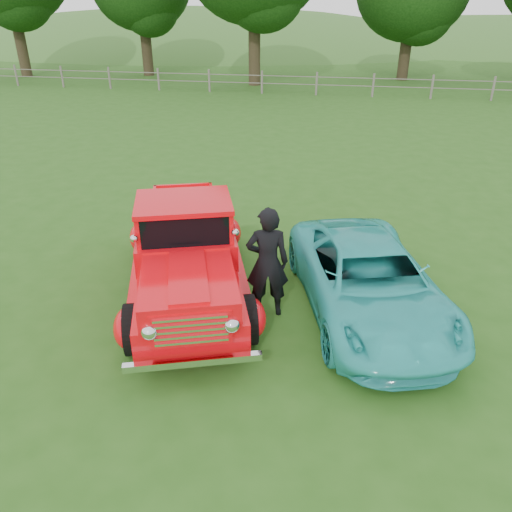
# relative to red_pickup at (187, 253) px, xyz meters

# --- Properties ---
(ground) EXTENTS (140.00, 140.00, 0.00)m
(ground) POSITION_rel_red_pickup_xyz_m (0.50, -0.87, -0.80)
(ground) COLOR #265316
(ground) RESTS_ON ground
(distant_hills) EXTENTS (116.00, 60.00, 18.00)m
(distant_hills) POSITION_rel_red_pickup_xyz_m (-3.59, 58.60, -5.34)
(distant_hills) COLOR #346625
(distant_hills) RESTS_ON ground
(fence_line) EXTENTS (48.00, 0.12, 1.20)m
(fence_line) POSITION_rel_red_pickup_xyz_m (0.50, 21.13, -0.19)
(fence_line) COLOR slate
(fence_line) RESTS_ON ground
(red_pickup) EXTENTS (3.36, 5.28, 1.78)m
(red_pickup) POSITION_rel_red_pickup_xyz_m (0.00, 0.00, 0.00)
(red_pickup) COLOR black
(red_pickup) RESTS_ON ground
(teal_sedan) EXTENTS (3.15, 4.68, 1.19)m
(teal_sedan) POSITION_rel_red_pickup_xyz_m (3.04, -0.03, -0.20)
(teal_sedan) COLOR #2EBBB6
(teal_sedan) RESTS_ON ground
(man) EXTENTS (0.75, 0.57, 1.86)m
(man) POSITION_rel_red_pickup_xyz_m (1.44, -0.34, 0.14)
(man) COLOR black
(man) RESTS_ON ground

